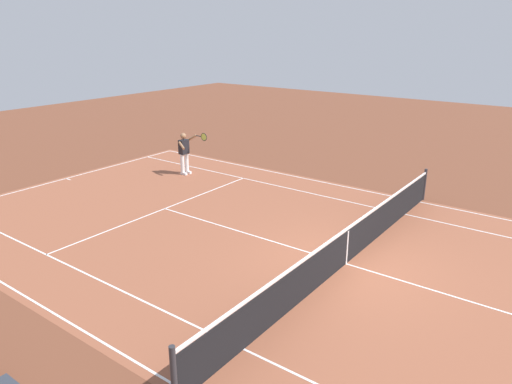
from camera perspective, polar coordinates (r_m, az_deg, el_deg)
name	(u,v)px	position (r m, az deg, el deg)	size (l,w,h in m)	color
ground_plane	(346,264)	(12.06, 10.68, -8.44)	(60.00, 60.00, 0.00)	brown
court_slab	(346,264)	(12.06, 10.68, -8.43)	(24.20, 11.40, 0.00)	#935138
court_line_markings	(346,264)	(12.05, 10.68, -8.42)	(23.85, 11.05, 0.01)	white
tennis_net	(347,246)	(11.84, 10.83, -6.32)	(0.10, 11.70, 1.08)	#2D2D33
tennis_player_near	(185,151)	(18.99, -8.52, 4.86)	(1.07, 0.78, 1.70)	white
tennis_ball	(349,235)	(13.60, 11.12, -5.04)	(0.07, 0.07, 0.07)	#CCE01E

